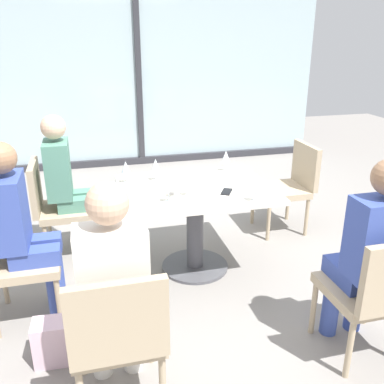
{
  "coord_description": "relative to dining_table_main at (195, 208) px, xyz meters",
  "views": [
    {
      "loc": [
        -0.8,
        -3.04,
        1.88
      ],
      "look_at": [
        0.0,
        0.1,
        0.65
      ],
      "focal_mm": 39.51,
      "sensor_mm": 36.0,
      "label": 1
    }
  ],
  "objects": [
    {
      "name": "ground_plane",
      "position": [
        0.0,
        0.0,
        -0.54
      ],
      "size": [
        12.0,
        12.0,
        0.0
      ],
      "primitive_type": "plane",
      "color": "gray"
    },
    {
      "name": "window_wall_backdrop",
      "position": [
        0.0,
        3.2,
        0.67
      ],
      "size": [
        5.42,
        0.1,
        2.7
      ],
      "color": "#A1B7BC",
      "rests_on": "ground_plane"
    },
    {
      "name": "dining_table_main",
      "position": [
        0.0,
        0.0,
        0.0
      ],
      "size": [
        1.19,
        0.93,
        0.73
      ],
      "color": "silver",
      "rests_on": "ground_plane"
    },
    {
      "name": "chair_side_end",
      "position": [
        -1.37,
        -0.34,
        -0.05
      ],
      "size": [
        0.5,
        0.46,
        0.87
      ],
      "color": "tan",
      "rests_on": "ground_plane"
    },
    {
      "name": "chair_front_right",
      "position": [
        0.74,
        -1.3,
        -0.05
      ],
      "size": [
        0.46,
        0.5,
        0.87
      ],
      "color": "tan",
      "rests_on": "ground_plane"
    },
    {
      "name": "chair_far_left",
      "position": [
        -1.11,
        0.51,
        -0.05
      ],
      "size": [
        0.5,
        0.46,
        0.87
      ],
      "color": "tan",
      "rests_on": "ground_plane"
    },
    {
      "name": "chair_front_left",
      "position": [
        -0.74,
        -1.3,
        -0.05
      ],
      "size": [
        0.46,
        0.5,
        0.87
      ],
      "color": "tan",
      "rests_on": "ground_plane"
    },
    {
      "name": "chair_far_right",
      "position": [
        1.11,
        0.51,
        -0.05
      ],
      "size": [
        0.5,
        0.46,
        0.87
      ],
      "color": "tan",
      "rests_on": "ground_plane"
    },
    {
      "name": "person_side_end",
      "position": [
        -1.27,
        -0.34,
        0.16
      ],
      "size": [
        0.39,
        0.34,
        1.26
      ],
      "color": "#384C9E",
      "rests_on": "ground_plane"
    },
    {
      "name": "person_front_right",
      "position": [
        0.74,
        -1.19,
        0.16
      ],
      "size": [
        0.34,
        0.39,
        1.26
      ],
      "color": "#384C9E",
      "rests_on": "ground_plane"
    },
    {
      "name": "person_far_left",
      "position": [
        -1.0,
        0.51,
        0.16
      ],
      "size": [
        0.39,
        0.34,
        1.26
      ],
      "color": "#4C7F6B",
      "rests_on": "ground_plane"
    },
    {
      "name": "person_front_left",
      "position": [
        -0.74,
        -1.19,
        0.16
      ],
      "size": [
        0.34,
        0.39,
        1.26
      ],
      "color": "silver",
      "rests_on": "ground_plane"
    },
    {
      "name": "wine_glass_0",
      "position": [
        0.37,
        0.33,
        0.32
      ],
      "size": [
        0.07,
        0.07,
        0.18
      ],
      "color": "silver",
      "rests_on": "dining_table_main"
    },
    {
      "name": "wine_glass_1",
      "position": [
        -0.27,
        0.23,
        0.32
      ],
      "size": [
        0.07,
        0.07,
        0.18
      ],
      "color": "silver",
      "rests_on": "dining_table_main"
    },
    {
      "name": "wine_glass_2",
      "position": [
        -0.52,
        0.23,
        0.32
      ],
      "size": [
        0.07,
        0.07,
        0.18
      ],
      "color": "silver",
      "rests_on": "dining_table_main"
    },
    {
      "name": "wine_glass_3",
      "position": [
        -0.21,
        -0.19,
        0.32
      ],
      "size": [
        0.07,
        0.07,
        0.18
      ],
      "color": "silver",
      "rests_on": "dining_table_main"
    },
    {
      "name": "wine_glass_4",
      "position": [
        0.34,
        -0.4,
        0.32
      ],
      "size": [
        0.07,
        0.07,
        0.18
      ],
      "color": "silver",
      "rests_on": "dining_table_main"
    },
    {
      "name": "wine_glass_5",
      "position": [
        -0.09,
        -0.18,
        0.32
      ],
      "size": [
        0.07,
        0.07,
        0.18
      ],
      "color": "silver",
      "rests_on": "dining_table_main"
    },
    {
      "name": "wine_glass_6",
      "position": [
        -0.27,
        -0.26,
        0.32
      ],
      "size": [
        0.07,
        0.07,
        0.18
      ],
      "color": "silver",
      "rests_on": "dining_table_main"
    },
    {
      "name": "coffee_cup",
      "position": [
        -0.2,
        -0.09,
        0.23
      ],
      "size": [
        0.08,
        0.08,
        0.09
      ],
      "primitive_type": "cylinder",
      "color": "white",
      "rests_on": "dining_table_main"
    },
    {
      "name": "cell_phone_on_table",
      "position": [
        0.2,
        -0.17,
        0.19
      ],
      "size": [
        0.13,
        0.16,
        0.01
      ],
      "primitive_type": "cube",
      "rotation": [
        0.0,
        0.0,
        -0.51
      ],
      "color": "black",
      "rests_on": "dining_table_main"
    },
    {
      "name": "handbag_0",
      "position": [
        -1.07,
        -0.85,
        -0.4
      ],
      "size": [
        0.31,
        0.18,
        0.28
      ],
      "primitive_type": "cube",
      "rotation": [
        0.0,
        0.0,
        -0.06
      ],
      "color": "beige",
      "rests_on": "ground_plane"
    }
  ]
}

